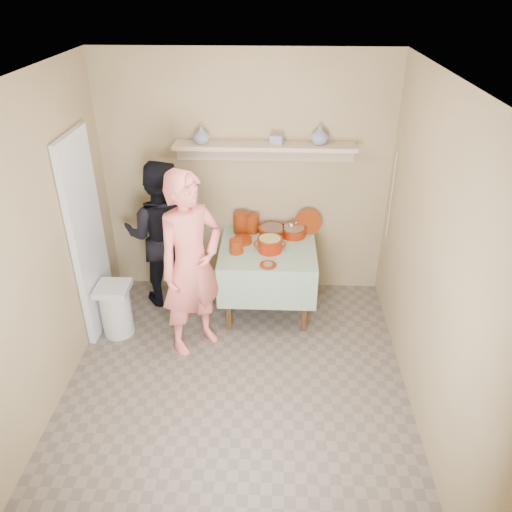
{
  "coord_description": "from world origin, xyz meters",
  "views": [
    {
      "loc": [
        0.31,
        -3.17,
        3.21
      ],
      "look_at": [
        0.15,
        0.75,
        0.95
      ],
      "focal_mm": 35.0,
      "sensor_mm": 36.0,
      "label": 1
    }
  ],
  "objects_px": {
    "person_helper": "(161,234)",
    "serving_table": "(268,256)",
    "trash_bin": "(116,309)",
    "cazuela_rice": "(270,243)",
    "person_cook": "(191,265)"
  },
  "relations": [
    {
      "from": "person_cook",
      "to": "trash_bin",
      "type": "height_order",
      "value": "person_cook"
    },
    {
      "from": "person_cook",
      "to": "trash_bin",
      "type": "bearing_deg",
      "value": 127.46
    },
    {
      "from": "cazuela_rice",
      "to": "person_cook",
      "type": "bearing_deg",
      "value": -142.63
    },
    {
      "from": "serving_table",
      "to": "trash_bin",
      "type": "relative_size",
      "value": 1.74
    },
    {
      "from": "person_helper",
      "to": "serving_table",
      "type": "xyz_separation_m",
      "value": [
        1.12,
        -0.14,
        -0.16
      ]
    },
    {
      "from": "serving_table",
      "to": "trash_bin",
      "type": "xyz_separation_m",
      "value": [
        -1.49,
        -0.49,
        -0.36
      ]
    },
    {
      "from": "cazuela_rice",
      "to": "trash_bin",
      "type": "height_order",
      "value": "cazuela_rice"
    },
    {
      "from": "person_helper",
      "to": "trash_bin",
      "type": "xyz_separation_m",
      "value": [
        -0.37,
        -0.63,
        -0.52
      ]
    },
    {
      "from": "person_helper",
      "to": "cazuela_rice",
      "type": "xyz_separation_m",
      "value": [
        1.14,
        -0.23,
        0.04
      ]
    },
    {
      "from": "person_helper",
      "to": "cazuela_rice",
      "type": "bearing_deg",
      "value": 168.45
    },
    {
      "from": "person_helper",
      "to": "trash_bin",
      "type": "bearing_deg",
      "value": 58.87
    },
    {
      "from": "cazuela_rice",
      "to": "trash_bin",
      "type": "bearing_deg",
      "value": -165.27
    },
    {
      "from": "person_cook",
      "to": "cazuela_rice",
      "type": "xyz_separation_m",
      "value": [
        0.7,
        0.53,
        -0.05
      ]
    },
    {
      "from": "person_helper",
      "to": "serving_table",
      "type": "relative_size",
      "value": 1.65
    },
    {
      "from": "person_cook",
      "to": "person_helper",
      "type": "relative_size",
      "value": 1.11
    }
  ]
}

